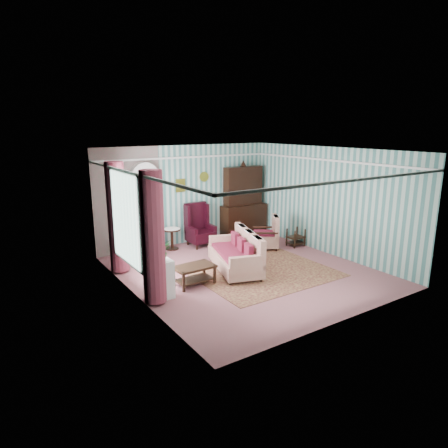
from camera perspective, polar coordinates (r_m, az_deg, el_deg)
floor at (r=9.77m, az=3.12°, el=-6.76°), size 6.00×6.00×0.00m
room_shell at (r=9.05m, az=-0.53°, el=4.77°), size 5.53×6.02×2.91m
bookcase at (r=11.22m, az=-11.08°, el=1.69°), size 0.80×0.28×2.24m
dresser_hutch at (r=12.66m, az=2.85°, el=3.58°), size 1.50×0.56×2.36m
wingback_left at (r=10.90m, az=-11.39°, el=-1.37°), size 0.76×0.80×1.25m
wingback_right at (r=11.63m, az=-3.39°, el=-0.15°), size 0.76×0.80×1.25m
seated_woman at (r=10.90m, az=-11.38°, el=-1.55°), size 0.44×0.40×1.18m
round_side_table at (r=11.46m, az=-7.43°, el=-2.14°), size 0.50×0.50×0.60m
nest_table at (r=11.86m, az=10.22°, el=-1.85°), size 0.45×0.38×0.54m
plant_stand at (r=8.26m, az=-9.26°, el=-7.91°), size 0.55×0.35×0.80m
rug at (r=9.72m, az=5.61°, el=-6.88°), size 3.20×2.60×0.01m
sofa at (r=9.67m, az=1.54°, el=-4.09°), size 1.61×2.19×0.92m
floral_armchair at (r=11.45m, az=5.89°, el=-1.06°), size 1.06×1.07×1.00m
coffee_table at (r=8.93m, az=-4.27°, el=-7.30°), size 0.92×0.58×0.44m
potted_plant_a at (r=7.96m, az=-9.13°, el=-3.90°), size 0.51×0.47×0.47m
potted_plant_b at (r=8.17m, az=-9.62°, el=-3.23°), size 0.32×0.27×0.53m
potted_plant_c at (r=8.07m, az=-9.73°, el=-4.07°), size 0.22×0.22×0.36m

